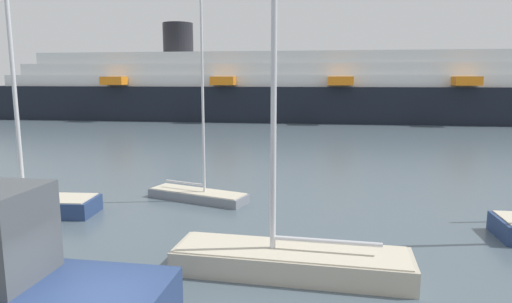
% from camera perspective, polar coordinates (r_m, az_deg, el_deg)
% --- Properties ---
extents(sailboat_0, '(6.85, 1.90, 12.06)m').
position_cam_1_polar(sailboat_0, '(13.26, 4.48, -13.03)').
color(sailboat_0, '#BCB29E').
rests_on(sailboat_0, ground_plane).
extents(sailboat_3, '(4.96, 2.51, 9.38)m').
position_cam_1_polar(sailboat_3, '(20.99, -7.45, -5.05)').
color(sailboat_3, gray).
rests_on(sailboat_3, ground_plane).
extents(sailboat_4, '(7.31, 2.63, 12.20)m').
position_cam_1_polar(sailboat_4, '(21.39, -28.81, -5.42)').
color(sailboat_4, navy).
rests_on(sailboat_4, ground_plane).
extents(fishing_boat_0, '(7.26, 2.72, 5.81)m').
position_cam_1_polar(fishing_boat_0, '(11.69, -29.57, -14.60)').
color(fishing_boat_0, navy).
rests_on(fishing_boat_0, ground_plane).
extents(channel_buoy_0, '(0.66, 0.66, 1.29)m').
position_cam_1_polar(channel_buoy_0, '(18.24, -29.30, -8.68)').
color(channel_buoy_0, green).
rests_on(channel_buoy_0, ground_plane).
extents(cruise_ship, '(83.25, 16.33, 13.16)m').
position_cam_1_polar(cruise_ship, '(61.74, 3.53, 7.98)').
color(cruise_ship, black).
rests_on(cruise_ship, ground_plane).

